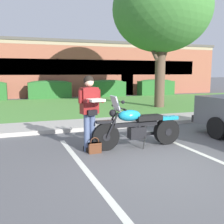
{
  "coord_description": "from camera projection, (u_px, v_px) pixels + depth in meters",
  "views": [
    {
      "loc": [
        -2.84,
        -4.22,
        1.78
      ],
      "look_at": [
        -0.83,
        1.42,
        0.85
      ],
      "focal_mm": 41.42,
      "sensor_mm": 36.0,
      "label": 1
    }
  ],
  "objects": [
    {
      "name": "brick_building",
      "position": [
        49.0,
        69.0,
        23.43
      ],
      "size": [
        26.79,
        11.59,
        4.08
      ],
      "color": "#93513D",
      "rests_on": "ground"
    },
    {
      "name": "motorcycle",
      "position": [
        141.0,
        127.0,
        6.15
      ],
      "size": [
        2.24,
        0.82,
        1.26
      ],
      "color": "black",
      "rests_on": "ground"
    },
    {
      "name": "stall_stripe_1",
      "position": [
        203.0,
        155.0,
        5.61
      ],
      "size": [
        0.3,
        4.4,
        0.01
      ],
      "primitive_type": "cube",
      "rotation": [
        0.0,
        0.0,
        0.04
      ],
      "color": "silver",
      "rests_on": "ground"
    },
    {
      "name": "handbag",
      "position": [
        95.0,
        147.0,
        5.7
      ],
      "size": [
        0.28,
        0.13,
        0.36
      ],
      "color": "#562D19",
      "rests_on": "ground"
    },
    {
      "name": "stall_stripe_0",
      "position": [
        86.0,
        170.0,
        4.74
      ],
      "size": [
        0.3,
        4.4,
        0.01
      ],
      "primitive_type": "cube",
      "rotation": [
        0.0,
        0.0,
        0.04
      ],
      "color": "silver",
      "rests_on": "ground"
    },
    {
      "name": "concrete_walk",
      "position": [
        108.0,
        122.0,
        9.04
      ],
      "size": [
        60.0,
        1.5,
        0.08
      ],
      "primitive_type": "cube",
      "color": "#ADA89E",
      "rests_on": "ground"
    },
    {
      "name": "hedge_center_left",
      "position": [
        50.0,
        89.0,
        17.2
      ],
      "size": [
        2.79,
        0.9,
        1.24
      ],
      "color": "#286028",
      "rests_on": "ground"
    },
    {
      "name": "curb_strip",
      "position": [
        116.0,
        126.0,
        8.25
      ],
      "size": [
        60.0,
        0.2,
        0.12
      ],
      "primitive_type": "cube",
      "color": "#ADA89E",
      "rests_on": "ground"
    },
    {
      "name": "grass_lawn",
      "position": [
        78.0,
        106.0,
        13.51
      ],
      "size": [
        60.0,
        8.09,
        0.06
      ],
      "primitive_type": "cube",
      "color": "#518E3D",
      "rests_on": "ground"
    },
    {
      "name": "hedge_right",
      "position": [
        156.0,
        87.0,
        19.85
      ],
      "size": [
        2.78,
        0.9,
        1.24
      ],
      "color": "#286028",
      "rests_on": "ground"
    },
    {
      "name": "hedge_center_right",
      "position": [
        107.0,
        88.0,
        18.53
      ],
      "size": [
        2.65,
        0.9,
        1.24
      ],
      "color": "#286028",
      "rests_on": "ground"
    },
    {
      "name": "rider_person",
      "position": [
        90.0,
        107.0,
        5.73
      ],
      "size": [
        0.53,
        0.63,
        1.7
      ],
      "color": "black",
      "rests_on": "ground"
    },
    {
      "name": "ground_plane",
      "position": [
        175.0,
        162.0,
        5.14
      ],
      "size": [
        140.0,
        140.0,
        0.0
      ],
      "primitive_type": "plane",
      "color": "#565659"
    },
    {
      "name": "shade_tree",
      "position": [
        162.0,
        10.0,
        12.24
      ],
      "size": [
        4.7,
        4.7,
        6.71
      ],
      "color": "brown",
      "rests_on": "ground"
    }
  ]
}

